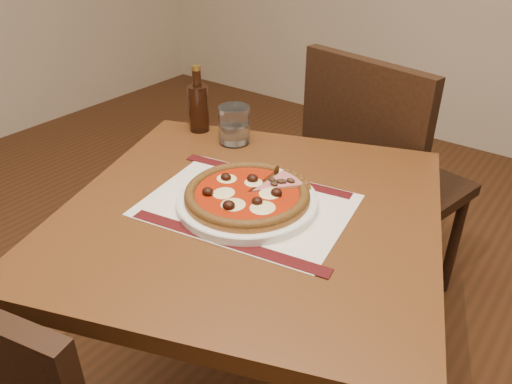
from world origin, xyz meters
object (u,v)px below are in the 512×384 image
pizza (247,194)px  water_glass (234,125)px  bottle (198,106)px  chair_far (376,174)px  table (251,245)px  plate (247,201)px

pizza → water_glass: size_ratio=2.65×
pizza → bottle: (-0.36, 0.24, 0.04)m
chair_far → water_glass: size_ratio=9.12×
pizza → water_glass: water_glass is taller
table → pizza: bearing=170.0°
table → pizza: size_ratio=3.75×
table → pizza: (-0.01, 0.00, 0.13)m
chair_far → bottle: 0.64m
plate → pizza: (-0.00, -0.00, 0.02)m
chair_far → pizza: size_ratio=3.44×
chair_far → bottle: size_ratio=4.96×
water_glass → bottle: bottle is taller
table → water_glass: 0.37m
table → pizza: pizza is taller
plate → pizza: pizza is taller
plate → pizza: 0.02m
chair_far → water_glass: bearing=72.0°
chair_far → water_glass: 0.57m
chair_far → plate: (-0.02, -0.68, 0.22)m
chair_far → plate: size_ratio=3.04×
water_glass → bottle: bearing=178.2°
water_glass → bottle: (-0.13, 0.00, 0.02)m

